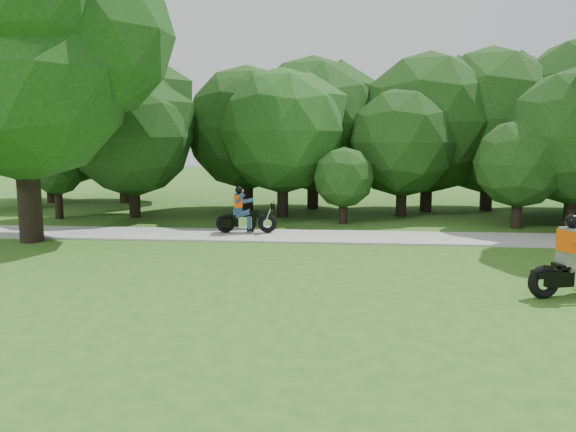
{
  "coord_description": "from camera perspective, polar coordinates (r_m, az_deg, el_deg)",
  "views": [
    {
      "loc": [
        -1.21,
        -9.52,
        3.17
      ],
      "look_at": [
        -2.47,
        4.33,
        1.2
      ],
      "focal_mm": 35.0,
      "sensor_mm": 36.0,
      "label": 1
    }
  ],
  "objects": [
    {
      "name": "ground",
      "position": [
        10.11,
        12.02,
        -10.38
      ],
      "size": [
        100.0,
        100.0,
        0.0
      ],
      "primitive_type": "plane",
      "color": "#2A5F1B",
      "rests_on": "ground"
    },
    {
      "name": "chopper_motorcycle",
      "position": [
        12.55,
        27.26,
        -4.58
      ],
      "size": [
        2.29,
        1.04,
        1.66
      ],
      "rotation": [
        0.0,
        0.0,
        0.29
      ],
      "color": "black",
      "rests_on": "ground"
    },
    {
      "name": "touring_motorcycle",
      "position": [
        18.28,
        -4.65,
        0.01
      ],
      "size": [
        2.0,
        0.68,
        1.52
      ],
      "rotation": [
        0.0,
        0.0,
        0.09
      ],
      "color": "black",
      "rests_on": "walkway"
    },
    {
      "name": "walkway",
      "position": [
        17.84,
        9.02,
        -2.16
      ],
      "size": [
        60.0,
        2.2,
        0.06
      ],
      "primitive_type": "cube",
      "color": "gray",
      "rests_on": "ground"
    },
    {
      "name": "tree_line",
      "position": [
        24.18,
        11.2,
        8.99
      ],
      "size": [
        39.86,
        11.49,
        7.64
      ],
      "color": "black",
      "rests_on": "ground"
    },
    {
      "name": "big_tree_west",
      "position": [
        19.02,
        -25.15,
        15.15
      ],
      "size": [
        8.64,
        6.56,
        9.96
      ],
      "color": "black",
      "rests_on": "ground"
    }
  ]
}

